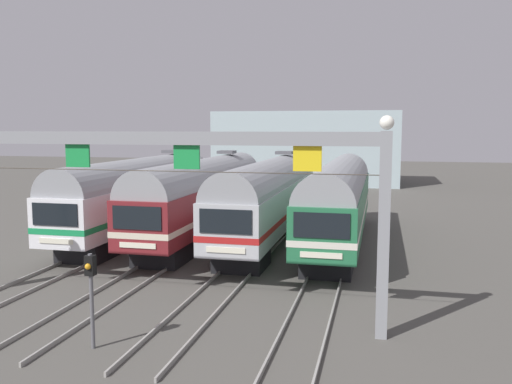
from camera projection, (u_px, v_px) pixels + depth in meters
ground_plane at (236, 239)px, 31.94m from camera, size 160.00×160.00×0.00m
track_bed at (286, 201)px, 48.38m from camera, size 13.55×70.00×0.15m
commuter_train_white at (141, 192)px, 32.98m from camera, size 2.88×18.06×5.05m
commuter_train_maroon at (203, 194)px, 32.08m from camera, size 2.88×18.06×5.05m
commuter_train_stainless at (269, 195)px, 31.17m from camera, size 2.88×18.06×5.05m
commuter_train_green at (339, 198)px, 30.26m from camera, size 2.88×18.06×4.77m
catenary_gantry at (131, 172)px, 18.28m from camera, size 17.29×0.44×6.97m
yard_signal_mast at (91, 283)px, 15.90m from camera, size 0.28×0.35×2.91m
maintenance_building at (308, 147)px, 64.87m from camera, size 21.45×10.00×8.49m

